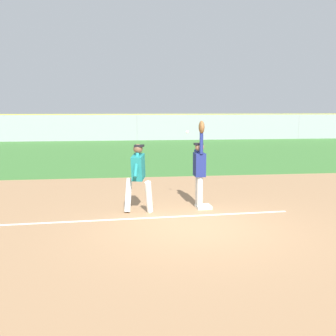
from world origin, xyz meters
TOP-DOWN VIEW (x-y plane):
  - ground_plane at (0.00, 0.00)m, footprint 74.72×74.72m
  - outfield_grass at (0.00, 15.51)m, footprint 55.95×17.98m
  - chalk_foul_line at (-3.46, 0.65)m, footprint 11.99×0.71m
  - first_base at (0.54, 1.55)m, footprint 0.40×0.40m
  - fielder at (0.43, 1.57)m, footprint 0.27×0.89m
  - runner at (-1.16, 1.31)m, footprint 0.76×0.84m
  - baseball at (0.16, 1.89)m, footprint 0.07×0.07m
  - outfield_fence at (-0.00, 24.50)m, footprint 56.03×0.08m
  - parked_car_blue at (-5.68, 27.16)m, footprint 4.40×2.13m
  - parked_car_black at (0.76, 26.89)m, footprint 4.43×2.18m
  - parked_car_white at (7.02, 27.78)m, footprint 4.48×2.28m

SIDE VIEW (x-z plane):
  - ground_plane at x=0.00m, z-range 0.00..0.00m
  - chalk_foul_line at x=-3.46m, z-range 0.00..0.01m
  - outfield_grass at x=0.00m, z-range 0.00..0.01m
  - first_base at x=0.54m, z-range 0.00..0.08m
  - parked_car_blue at x=-5.68m, z-range 0.05..1.30m
  - parked_car_black at x=0.76m, z-range 0.05..1.30m
  - parked_car_white at x=7.02m, z-range 0.05..1.30m
  - runner at x=-1.16m, z-range 0.14..1.86m
  - outfield_fence at x=0.00m, z-range 0.00..2.17m
  - fielder at x=0.43m, z-range -0.02..2.26m
  - baseball at x=0.16m, z-range 1.94..2.01m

